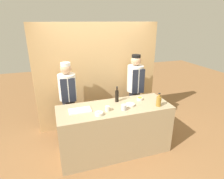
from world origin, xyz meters
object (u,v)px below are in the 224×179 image
Objects in this scene: bottle_soy at (117,96)px; chef_right at (135,89)px; sauce_bowl_white at (99,113)px; bottle_vinegar at (159,101)px; cutting_board at (80,110)px; cup_cream at (107,108)px; chef_left at (68,99)px; sauce_bowl_orange at (130,105)px; sauce_bowl_yellow at (140,99)px; cup_steel at (124,107)px.

bottle_soy is 0.85m from chef_right.
bottle_vinegar is at bearing -0.29° from sauce_bowl_white.
chef_right reaches higher than cutting_board.
cup_cream is at bearing 29.82° from sauce_bowl_white.
bottle_vinegar reaches higher than cup_cream.
chef_left reaches higher than cup_cream.
sauce_bowl_orange is 1.32m from chef_left.
bottle_soy is 0.44m from cup_cream.
cutting_board is at bearing 175.10° from sauce_bowl_orange.
cup_cream reaches higher than sauce_bowl_orange.
chef_left reaches higher than sauce_bowl_orange.
sauce_bowl_yellow reaches higher than sauce_bowl_orange.
chef_left is at bearing 132.91° from cup_steel.
sauce_bowl_yellow is 0.07× the size of chef_right.
sauce_bowl_orange is at bearing 14.63° from sauce_bowl_white.
chef_left reaches higher than cup_steel.
cup_cream is at bearing -161.37° from sauce_bowl_yellow.
bottle_soy reaches higher than sauce_bowl_yellow.
cup_steel is (-0.66, 0.05, -0.05)m from bottle_vinegar.
cup_steel is 0.06× the size of chef_left.
sauce_bowl_white and sauce_bowl_yellow have the same top height.
sauce_bowl_white is 0.46m from cup_steel.
bottle_vinegar is (1.40, -0.25, 0.09)m from cutting_board.
bottle_vinegar reaches higher than sauce_bowl_white.
sauce_bowl_orange is 0.42× the size of cutting_board.
sauce_bowl_orange is (-0.28, -0.19, -0.01)m from sauce_bowl_yellow.
cutting_board is at bearing -80.32° from chef_left.
chef_left is at bearing 147.86° from bottle_soy.
sauce_bowl_white is 0.36× the size of cutting_board.
bottle_vinegar is at bearing -10.12° from cutting_board.
cup_cream is at bearing -131.79° from bottle_soy.
sauce_bowl_yellow is at bearing 33.26° from sauce_bowl_orange.
bottle_soy is 3.55× the size of cup_cream.
cutting_board is (-0.91, 0.08, -0.01)m from sauce_bowl_orange.
chef_right is (0.92, 0.87, -0.05)m from cup_cream.
bottle_vinegar is at bearing -32.69° from chef_left.
bottle_soy reaches higher than cup_cream.
sauce_bowl_white is 0.99m from sauce_bowl_yellow.
sauce_bowl_white is 1.40× the size of cup_steel.
cup_steel reaches higher than sauce_bowl_yellow.
bottle_soy is (-0.17, 0.26, 0.10)m from sauce_bowl_orange.
chef_left is at bearing 99.68° from cutting_board.
sauce_bowl_yellow is at bearing -106.44° from chef_right.
sauce_bowl_yellow is 1.46m from chef_left.
sauce_bowl_white is 1.13m from bottle_vinegar.
cup_cream is at bearing -136.72° from chef_right.
bottle_soy is (0.75, 0.18, 0.11)m from cutting_board.
chef_right is at bearing 59.91° from sauce_bowl_orange.
sauce_bowl_orange is 0.09× the size of chef_right.
sauce_bowl_white is at bearing 179.71° from bottle_vinegar.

